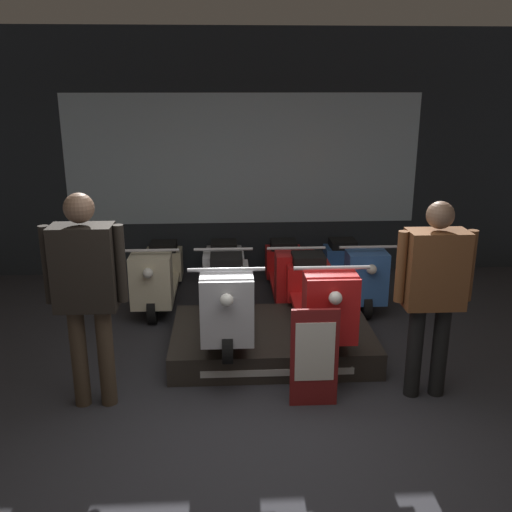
# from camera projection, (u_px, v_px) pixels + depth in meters

# --- Properties ---
(ground_plane) EXTENTS (30.00, 30.00, 0.00)m
(ground_plane) POSITION_uv_depth(u_px,v_px,m) (261.00, 437.00, 4.25)
(ground_plane) COLOR #2D2D33
(shop_wall_back) EXTENTS (8.43, 0.09, 3.20)m
(shop_wall_back) POSITION_uv_depth(u_px,v_px,m) (243.00, 156.00, 7.51)
(shop_wall_back) COLOR #23282D
(shop_wall_back) RESTS_ON ground_plane
(display_platform) EXTENTS (1.92, 1.26, 0.25)m
(display_platform) POSITION_uv_depth(u_px,v_px,m) (272.00, 340.00, 5.54)
(display_platform) COLOR #2D2823
(display_platform) RESTS_ON ground_plane
(scooter_display_left) EXTENTS (0.63, 1.76, 0.84)m
(scooter_display_left) POSITION_uv_depth(u_px,v_px,m) (227.00, 297.00, 5.36)
(scooter_display_left) COLOR black
(scooter_display_left) RESTS_ON display_platform
(scooter_display_right) EXTENTS (0.63, 1.76, 0.84)m
(scooter_display_right) POSITION_uv_depth(u_px,v_px,m) (318.00, 296.00, 5.41)
(scooter_display_right) COLOR black
(scooter_display_right) RESTS_ON display_platform
(scooter_backrow_0) EXTENTS (0.63, 1.76, 0.84)m
(scooter_backrow_0) POSITION_uv_depth(u_px,v_px,m) (158.00, 274.00, 6.79)
(scooter_backrow_0) COLOR black
(scooter_backrow_0) RESTS_ON ground_plane
(scooter_backrow_1) EXTENTS (0.63, 1.76, 0.84)m
(scooter_backrow_1) POSITION_uv_depth(u_px,v_px,m) (224.00, 273.00, 6.83)
(scooter_backrow_1) COLOR black
(scooter_backrow_1) RESTS_ON ground_plane
(scooter_backrow_2) EXTENTS (0.63, 1.76, 0.84)m
(scooter_backrow_2) POSITION_uv_depth(u_px,v_px,m) (289.00, 272.00, 6.87)
(scooter_backrow_2) COLOR black
(scooter_backrow_2) RESTS_ON ground_plane
(scooter_backrow_3) EXTENTS (0.63, 1.76, 0.84)m
(scooter_backrow_3) POSITION_uv_depth(u_px,v_px,m) (353.00, 271.00, 6.91)
(scooter_backrow_3) COLOR black
(scooter_backrow_3) RESTS_ON ground_plane
(person_left_browsing) EXTENTS (0.63, 0.26, 1.75)m
(person_left_browsing) POSITION_uv_depth(u_px,v_px,m) (86.00, 282.00, 4.38)
(person_left_browsing) COLOR #473828
(person_left_browsing) RESTS_ON ground_plane
(person_right_browsing) EXTENTS (0.63, 0.26, 1.66)m
(person_right_browsing) POSITION_uv_depth(u_px,v_px,m) (434.00, 283.00, 4.54)
(person_right_browsing) COLOR black
(person_right_browsing) RESTS_ON ground_plane
(price_sign_board) EXTENTS (0.39, 0.04, 0.84)m
(price_sign_board) POSITION_uv_depth(u_px,v_px,m) (314.00, 358.00, 4.55)
(price_sign_board) COLOR maroon
(price_sign_board) RESTS_ON ground_plane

